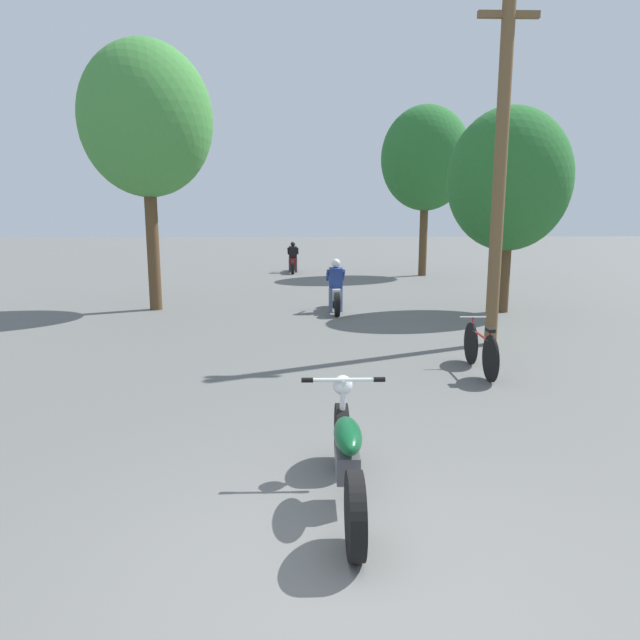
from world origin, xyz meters
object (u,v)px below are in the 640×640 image
Objects in this scene: utility_pole at (500,166)px; roadside_tree_left at (146,121)px; motorcycle_foreground at (347,456)px; motorcycle_rider_lead at (336,292)px; roadside_tree_right_near at (509,180)px; bicycle_parked at (480,349)px; roadside_tree_right_far at (426,159)px; motorcycle_rider_far at (293,261)px.

utility_pole is 0.97× the size of roadside_tree_left.
motorcycle_foreground is 9.98m from motorcycle_rider_lead.
roadside_tree_right_near reaches higher than bicycle_parked.
roadside_tree_right_near is 8.94m from roadside_tree_right_far.
motorcycle_foreground is at bearing -103.55° from roadside_tree_right_far.
roadside_tree_right_far reaches higher than motorcycle_rider_far.
utility_pole is 3.76× the size of bicycle_parked.
motorcycle_foreground is (-4.49, -18.64, -4.21)m from roadside_tree_right_far.
motorcycle_rider_far is at bearing 106.40° from utility_pole.
motorcycle_rider_lead is at bearing 87.42° from motorcycle_foreground.
motorcycle_rider_lead is (-4.04, -8.68, -4.13)m from roadside_tree_right_far.
roadside_tree_left is 3.10× the size of motorcycle_foreground.
roadside_tree_right_near is 12.05m from motorcycle_rider_far.
bicycle_parked is at bearing -43.10° from roadside_tree_left.
roadside_tree_left is 3.42× the size of motorcycle_rider_lead.
roadside_tree_right_near is 2.59× the size of motorcycle_rider_lead.
motorcycle_foreground is at bearing -92.58° from motorcycle_rider_lead.
bicycle_parked is at bearing 59.37° from motorcycle_foreground.
roadside_tree_left is (-9.07, 0.63, 1.48)m from roadside_tree_right_near.
roadside_tree_right_far is 3.40× the size of motorcycle_rider_lead.
motorcycle_rider_lead is at bearing 177.80° from roadside_tree_right_near.
roadside_tree_left is at bearing 176.01° from roadside_tree_right_near.
utility_pole reaches higher than motorcycle_rider_lead.
motorcycle_rider_far is (-5.60, 10.29, -2.83)m from roadside_tree_right_near.
motorcycle_rider_far is (-5.34, 1.45, -4.15)m from roadside_tree_right_far.
motorcycle_foreground is at bearing -87.58° from motorcycle_rider_far.
roadside_tree_right_near is at bearing -88.30° from roadside_tree_right_far.
roadside_tree_right_near reaches higher than motorcycle_rider_far.
roadside_tree_right_far reaches higher than motorcycle_foreground.
utility_pole is 7.52m from motorcycle_foreground.
motorcycle_rider_lead is at bearing 108.78° from bicycle_parked.
roadside_tree_right_near reaches higher than motorcycle_rider_lead.
roadside_tree_right_far is 10.42m from motorcycle_rider_lead.
motorcycle_rider_lead is at bearing -82.69° from motorcycle_rider_far.
bicycle_parked is at bearing -78.37° from motorcycle_rider_far.
roadside_tree_right_near is 2.93× the size of bicycle_parked.
utility_pole is 1.28× the size of roadside_tree_right_near.
roadside_tree_right_far reaches higher than bicycle_parked.
roadside_tree_left is at bearing 174.40° from motorcycle_rider_lead.
roadside_tree_left is at bearing 150.29° from utility_pole.
motorcycle_rider_lead is (-2.82, 3.86, -2.85)m from utility_pole.
utility_pole is at bearing 61.90° from motorcycle_foreground.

